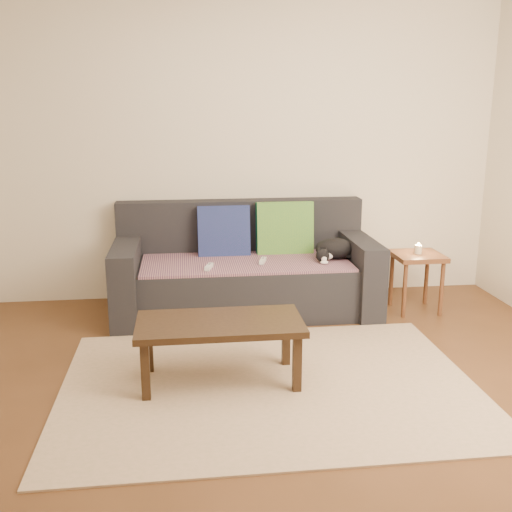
{
  "coord_description": "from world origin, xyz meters",
  "views": [
    {
      "loc": [
        -0.49,
        -3.15,
        1.66
      ],
      "look_at": [
        0.05,
        1.2,
        0.55
      ],
      "focal_mm": 42.0,
      "sensor_mm": 36.0,
      "label": 1
    }
  ],
  "objects_px": {
    "coffee_table": "(220,329)",
    "side_table": "(417,264)",
    "wii_remote_a": "(209,267)",
    "wii_remote_b": "(263,261)",
    "sofa": "(244,273)",
    "cat": "(334,249)"
  },
  "relations": [
    {
      "from": "sofa",
      "to": "wii_remote_b",
      "type": "distance_m",
      "value": 0.25
    },
    {
      "from": "cat",
      "to": "wii_remote_b",
      "type": "bearing_deg",
      "value": 176.61
    },
    {
      "from": "side_table",
      "to": "coffee_table",
      "type": "bearing_deg",
      "value": -146.07
    },
    {
      "from": "cat",
      "to": "side_table",
      "type": "distance_m",
      "value": 0.7
    },
    {
      "from": "sofa",
      "to": "cat",
      "type": "relative_size",
      "value": 5.45
    },
    {
      "from": "sofa",
      "to": "wii_remote_b",
      "type": "bearing_deg",
      "value": -50.48
    },
    {
      "from": "wii_remote_b",
      "to": "coffee_table",
      "type": "distance_m",
      "value": 1.25
    },
    {
      "from": "wii_remote_a",
      "to": "wii_remote_b",
      "type": "height_order",
      "value": "same"
    },
    {
      "from": "coffee_table",
      "to": "side_table",
      "type": "bearing_deg",
      "value": 33.93
    },
    {
      "from": "cat",
      "to": "coffee_table",
      "type": "relative_size",
      "value": 0.38
    },
    {
      "from": "sofa",
      "to": "coffee_table",
      "type": "height_order",
      "value": "sofa"
    },
    {
      "from": "sofa",
      "to": "coffee_table",
      "type": "relative_size",
      "value": 2.1
    },
    {
      "from": "sofa",
      "to": "wii_remote_b",
      "type": "xyz_separation_m",
      "value": [
        0.13,
        -0.16,
        0.15
      ]
    },
    {
      "from": "sofa",
      "to": "coffee_table",
      "type": "xyz_separation_m",
      "value": [
        -0.29,
        -1.33,
        0.04
      ]
    },
    {
      "from": "coffee_table",
      "to": "wii_remote_a",
      "type": "bearing_deg",
      "value": 90.83
    },
    {
      "from": "sofa",
      "to": "side_table",
      "type": "relative_size",
      "value": 4.34
    },
    {
      "from": "sofa",
      "to": "wii_remote_a",
      "type": "relative_size",
      "value": 14.0
    },
    {
      "from": "sofa",
      "to": "side_table",
      "type": "bearing_deg",
      "value": -7.99
    },
    {
      "from": "cat",
      "to": "sofa",
      "type": "bearing_deg",
      "value": 163.22
    },
    {
      "from": "side_table",
      "to": "coffee_table",
      "type": "relative_size",
      "value": 0.48
    },
    {
      "from": "wii_remote_b",
      "to": "side_table",
      "type": "relative_size",
      "value": 0.31
    },
    {
      "from": "wii_remote_a",
      "to": "coffee_table",
      "type": "bearing_deg",
      "value": -162.67
    }
  ]
}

